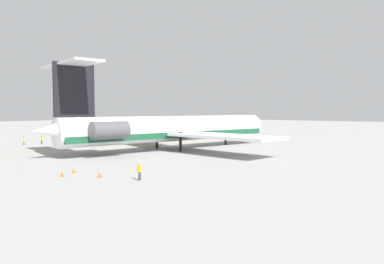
% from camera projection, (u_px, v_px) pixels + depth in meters
% --- Properties ---
extents(ground, '(377.89, 377.89, 0.00)m').
position_uv_depth(ground, '(170.00, 146.00, 70.24)').
color(ground, gray).
extents(main_jetliner, '(46.53, 41.41, 13.62)m').
position_uv_depth(main_jetliner, '(168.00, 128.00, 62.81)').
color(main_jetliner, white).
rests_on(main_jetliner, ground).
extents(ground_crew_near_nose, '(0.28, 0.42, 1.73)m').
position_uv_depth(ground_crew_near_nose, '(139.00, 169.00, 35.39)').
color(ground_crew_near_nose, black).
rests_on(ground_crew_near_nose, ground).
extents(ground_crew_near_tail, '(0.27, 0.37, 1.69)m').
position_uv_depth(ground_crew_near_tail, '(24.00, 140.00, 71.54)').
color(ground_crew_near_tail, black).
rests_on(ground_crew_near_tail, ground).
extents(ground_crew_portside, '(0.34, 0.31, 1.70)m').
position_uv_depth(ground_crew_portside, '(42.00, 139.00, 73.77)').
color(ground_crew_portside, black).
rests_on(ground_crew_portside, ground).
extents(safety_cone_nose, '(0.40, 0.40, 0.55)m').
position_uv_depth(safety_cone_nose, '(74.00, 170.00, 39.66)').
color(safety_cone_nose, '#EA590F').
rests_on(safety_cone_nose, ground).
extents(safety_cone_wingtip, '(0.40, 0.40, 0.55)m').
position_uv_depth(safety_cone_wingtip, '(62.00, 174.00, 37.38)').
color(safety_cone_wingtip, '#EA590F').
rests_on(safety_cone_wingtip, ground).
extents(safety_cone_tail, '(0.40, 0.40, 0.55)m').
position_uv_depth(safety_cone_tail, '(100.00, 175.00, 36.95)').
color(safety_cone_tail, '#EA590F').
rests_on(safety_cone_tail, ground).
extents(taxiway_centreline, '(78.50, 13.27, 0.01)m').
position_uv_depth(taxiway_centreline, '(139.00, 146.00, 69.68)').
color(taxiway_centreline, gold).
rests_on(taxiway_centreline, ground).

